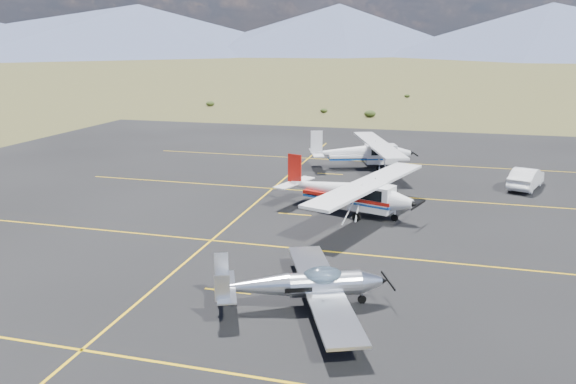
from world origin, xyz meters
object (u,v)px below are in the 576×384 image
at_px(aircraft_low_wing, 305,285).
at_px(sedan, 526,178).
at_px(aircraft_plain, 363,152).
at_px(aircraft_cessna, 349,190).

distance_m(aircraft_low_wing, sedan, 24.12).
bearing_deg(aircraft_plain, aircraft_cessna, -105.11).
distance_m(aircraft_plain, sedan, 12.36).
relative_size(aircraft_cessna, sedan, 2.76).
relative_size(aircraft_low_wing, sedan, 1.96).
bearing_deg(aircraft_low_wing, sedan, 41.56).
relative_size(aircraft_low_wing, aircraft_cessna, 0.71).
height_order(aircraft_low_wing, aircraft_cessna, aircraft_cessna).
bearing_deg(sedan, aircraft_cessna, 59.54).
bearing_deg(aircraft_plain, sedan, -35.91).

